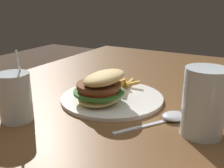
% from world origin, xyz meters
% --- Properties ---
extents(meal_plate_near, '(0.29, 0.29, 0.11)m').
position_xyz_m(meal_plate_near, '(-0.08, -0.23, 0.78)').
color(meal_plate_near, white).
rests_on(meal_plate_near, dining_table).
extents(beer_glass, '(0.09, 0.09, 0.15)m').
position_xyz_m(beer_glass, '(-0.03, 0.03, 0.82)').
color(beer_glass, silver).
rests_on(beer_glass, dining_table).
extents(juice_glass, '(0.08, 0.08, 0.16)m').
position_xyz_m(juice_glass, '(0.12, -0.36, 0.81)').
color(juice_glass, silver).
rests_on(juice_glass, dining_table).
extents(spoon, '(0.18, 0.13, 0.02)m').
position_xyz_m(spoon, '(-0.06, -0.04, 0.76)').
color(spoon, silver).
rests_on(spoon, dining_table).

